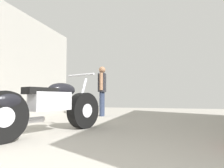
# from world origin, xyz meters

# --- Properties ---
(ground_plane) EXTENTS (15.12, 15.12, 0.00)m
(ground_plane) POSITION_xyz_m (0.00, 3.15, 0.00)
(ground_plane) COLOR #A8A399
(motorcycle_maroon_cruiser) EXTENTS (1.03, 2.16, 1.04)m
(motorcycle_maroon_cruiser) POSITION_xyz_m (-0.98, 2.24, 0.44)
(motorcycle_maroon_cruiser) COLOR black
(motorcycle_maroon_cruiser) RESTS_ON ground_plane
(mechanic_in_blue) EXTENTS (0.31, 0.64, 1.59)m
(mechanic_in_blue) POSITION_xyz_m (-1.15, 5.53, 0.90)
(mechanic_in_blue) COLOR #2D3851
(mechanic_in_blue) RESTS_ON ground_plane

